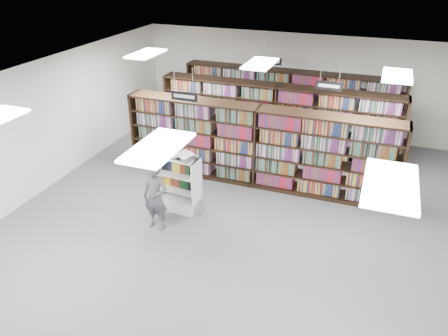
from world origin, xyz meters
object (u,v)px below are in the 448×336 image
(endcap_display, at_px, (180,191))
(shopper, at_px, (156,197))
(open_book, at_px, (181,155))
(bookshelf_row_near, at_px, (257,147))

(endcap_display, relative_size, shopper, 0.88)
(endcap_display, xyz_separation_m, open_book, (0.08, -0.00, 0.93))
(endcap_display, height_order, open_book, open_book)
(endcap_display, height_order, shopper, shopper)
(shopper, bearing_deg, endcap_display, 82.75)
(open_book, bearing_deg, bookshelf_row_near, 73.99)
(bookshelf_row_near, xyz_separation_m, shopper, (-1.47, -2.70, -0.27))
(open_book, relative_size, shopper, 0.52)
(bookshelf_row_near, relative_size, shopper, 4.49)
(bookshelf_row_near, xyz_separation_m, endcap_display, (-1.33, -1.80, -0.58))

